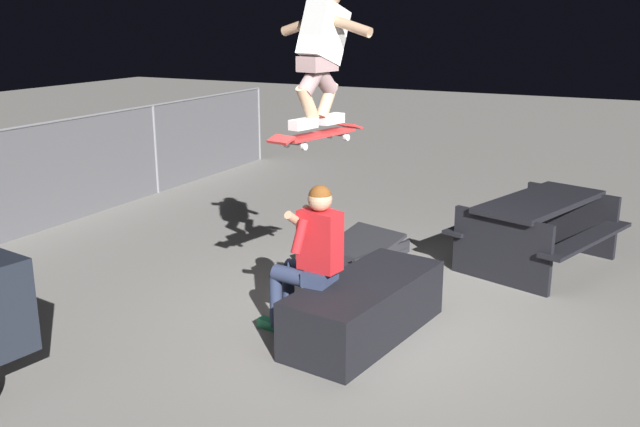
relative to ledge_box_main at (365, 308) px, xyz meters
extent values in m
plane|color=gray|center=(0.23, 0.06, -0.25)|extent=(40.00, 40.00, 0.00)
cube|color=black|center=(0.00, 0.00, 0.00)|extent=(1.72, 0.88, 0.50)
cube|color=#2D3856|center=(-0.22, 0.32, 0.31)|extent=(0.32, 0.20, 0.12)
cube|color=red|center=(-0.22, 0.32, 0.62)|extent=(0.24, 0.36, 0.50)
sphere|color=tan|center=(-0.22, 0.32, 0.97)|extent=(0.20, 0.20, 0.20)
sphere|color=brown|center=(-0.22, 0.32, 0.99)|extent=(0.19, 0.19, 0.19)
cylinder|color=red|center=(-0.41, 0.40, 0.69)|extent=(0.20, 0.10, 0.29)
cylinder|color=tan|center=(-0.32, 0.49, 0.79)|extent=(0.24, 0.10, 0.19)
cylinder|color=red|center=(-0.02, 0.35, 0.69)|extent=(0.20, 0.10, 0.29)
cylinder|color=tan|center=(-0.08, 0.46, 0.79)|extent=(0.24, 0.10, 0.19)
cylinder|color=#2D3856|center=(-0.29, 0.53, 0.29)|extent=(0.19, 0.41, 0.14)
cylinder|color=#2D3856|center=(-0.26, 0.72, 0.02)|extent=(0.11, 0.11, 0.46)
cube|color=#2D9E66|center=(-0.25, 0.77, -0.21)|extent=(0.13, 0.27, 0.08)
cylinder|color=#2D3856|center=(-0.11, 0.50, 0.29)|extent=(0.19, 0.41, 0.14)
cylinder|color=#2D3856|center=(-0.08, 0.70, 0.02)|extent=(0.11, 0.11, 0.46)
cube|color=#2D9E66|center=(-0.07, 0.75, -0.21)|extent=(0.13, 0.27, 0.08)
cube|color=#B72D2D|center=(-0.03, 0.44, 1.45)|extent=(0.82, 0.35, 0.02)
cube|color=#B72D2D|center=(0.41, 0.35, 1.47)|extent=(0.16, 0.22, 0.06)
cube|color=#B72D2D|center=(-0.47, 0.52, 1.47)|extent=(0.16, 0.22, 0.06)
cube|color=#99999E|center=(0.25, 0.38, 1.43)|extent=(0.09, 0.17, 0.03)
cylinder|color=white|center=(0.26, 0.47, 1.40)|extent=(0.06, 0.04, 0.05)
cylinder|color=white|center=(0.23, 0.30, 1.40)|extent=(0.06, 0.04, 0.05)
cube|color=#99999E|center=(-0.30, 0.49, 1.43)|extent=(0.09, 0.17, 0.03)
cylinder|color=white|center=(-0.29, 0.58, 1.40)|extent=(0.06, 0.04, 0.05)
cylinder|color=white|center=(-0.32, 0.40, 1.40)|extent=(0.06, 0.04, 0.05)
cube|color=white|center=(0.15, 0.40, 1.56)|extent=(0.27, 0.15, 0.08)
cube|color=white|center=(-0.21, 0.47, 1.56)|extent=(0.27, 0.15, 0.08)
cylinder|color=tan|center=(0.09, 0.41, 1.72)|extent=(0.25, 0.14, 0.31)
cylinder|color=gray|center=(0.02, 0.43, 1.92)|extent=(0.35, 0.19, 0.33)
cylinder|color=tan|center=(-0.15, 0.46, 1.72)|extent=(0.25, 0.14, 0.31)
cylinder|color=gray|center=(-0.08, 0.45, 1.92)|extent=(0.35, 0.19, 0.33)
cube|color=gray|center=(-0.03, 0.44, 2.02)|extent=(0.33, 0.25, 0.12)
cube|color=white|center=(0.05, 0.42, 2.26)|extent=(0.49, 0.30, 0.52)
cylinder|color=tan|center=(0.11, 0.63, 2.32)|extent=(0.16, 0.45, 0.19)
cylinder|color=tan|center=(0.03, 0.20, 2.32)|extent=(0.16, 0.45, 0.19)
cube|color=#28282D|center=(1.82, 0.93, -0.22)|extent=(1.23, 1.01, 0.06)
cube|color=#28282D|center=(1.82, 0.93, -0.17)|extent=(1.19, 0.99, 0.32)
cube|color=#28282D|center=(1.82, 1.28, -0.18)|extent=(0.93, 0.32, 0.15)
cube|color=#28282D|center=(1.82, 0.58, -0.18)|extent=(0.93, 0.32, 0.15)
cube|color=black|center=(2.50, -0.96, 0.47)|extent=(1.83, 1.17, 0.06)
cube|color=black|center=(2.66, -0.44, 0.17)|extent=(1.69, 0.73, 0.04)
cube|color=black|center=(2.33, -1.49, 0.17)|extent=(1.69, 0.73, 0.04)
cube|color=black|center=(3.23, -1.19, 0.11)|extent=(0.38, 1.07, 0.72)
cube|color=black|center=(1.76, -0.73, 0.11)|extent=(0.38, 1.07, 0.72)
cylinder|color=slate|center=(3.23, 4.91, 0.43)|extent=(0.05, 0.05, 1.35)
cylinder|color=slate|center=(6.23, 4.91, 0.43)|extent=(0.05, 0.05, 1.35)
camera|label=1|loc=(-5.14, -2.19, 2.39)|focal=39.74mm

